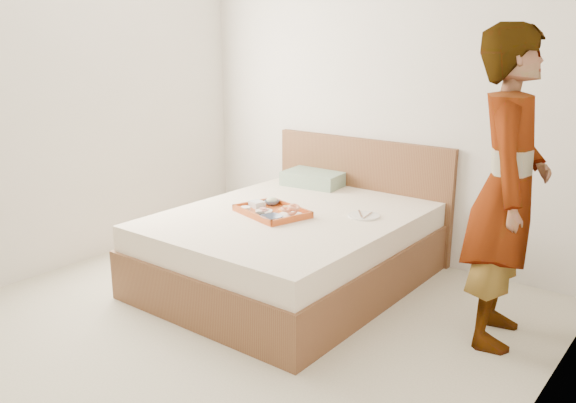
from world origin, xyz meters
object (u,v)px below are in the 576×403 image
(tray, at_px, (272,211))
(dinner_plate, at_px, (364,216))
(person, at_px, (507,190))
(bed, at_px, (291,248))

(tray, xyz_separation_m, dinner_plate, (0.56, 0.35, -0.02))
(dinner_plate, height_order, person, person)
(dinner_plate, bearing_deg, tray, -147.56)
(bed, distance_m, tray, 0.32)
(bed, xyz_separation_m, tray, (-0.10, -0.10, 0.29))
(person, bearing_deg, dinner_plate, 67.72)
(bed, relative_size, tray, 3.98)
(dinner_plate, bearing_deg, person, -8.87)
(dinner_plate, bearing_deg, bed, -150.99)
(bed, distance_m, dinner_plate, 0.59)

